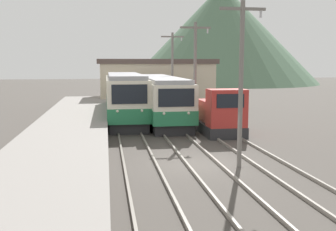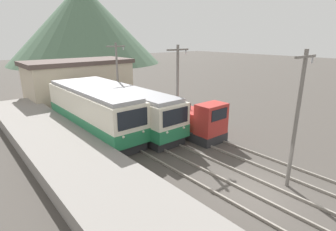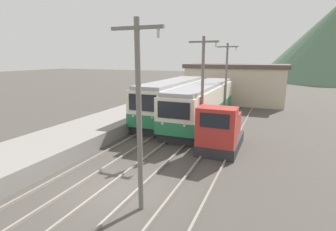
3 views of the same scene
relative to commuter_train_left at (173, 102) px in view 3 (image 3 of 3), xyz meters
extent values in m
plane|color=#47423D|center=(2.60, -13.82, -1.74)|extent=(200.00, 200.00, 0.00)
cube|color=gray|center=(-3.65, -13.82, -1.26)|extent=(4.50, 54.00, 0.95)
cube|color=gray|center=(-0.72, -13.82, -1.67)|extent=(0.10, 60.00, 0.14)
cube|color=gray|center=(0.72, -13.82, -1.67)|extent=(0.10, 60.00, 0.14)
cube|color=gray|center=(2.08, -13.82, -1.67)|extent=(0.10, 60.00, 0.14)
cube|color=gray|center=(3.52, -13.82, -1.67)|extent=(0.10, 60.00, 0.14)
cube|color=gray|center=(5.08, -13.82, -1.67)|extent=(0.10, 60.00, 0.14)
cube|color=gray|center=(6.52, -13.82, -1.67)|extent=(0.10, 60.00, 0.14)
cube|color=#28282B|center=(0.00, 0.01, -1.39)|extent=(2.58, 11.89, 0.70)
cube|color=silver|center=(0.00, 0.01, 0.35)|extent=(2.80, 12.39, 2.77)
cube|color=#267A4C|center=(0.00, 0.01, -0.54)|extent=(2.84, 12.43, 1.00)
cube|color=black|center=(0.00, -6.22, 0.90)|extent=(2.24, 0.06, 1.22)
sphere|color=silver|center=(-0.77, -6.23, -0.15)|extent=(0.18, 0.18, 0.18)
sphere|color=silver|center=(0.77, -6.23, -0.15)|extent=(0.18, 0.18, 0.18)
cube|color=#939399|center=(0.00, 0.01, 1.87)|extent=(2.46, 11.89, 0.28)
cube|color=#28282B|center=(2.80, 0.27, -1.39)|extent=(2.58, 14.33, 0.70)
cube|color=silver|center=(2.80, 0.27, 0.23)|extent=(2.80, 14.93, 2.53)
cube|color=#267A4C|center=(2.80, 0.27, -0.58)|extent=(2.84, 14.97, 0.91)
cube|color=black|center=(2.80, -7.23, 0.73)|extent=(2.24, 0.06, 1.11)
sphere|color=silver|center=(2.03, -7.24, -0.23)|extent=(0.18, 0.18, 0.18)
sphere|color=silver|center=(3.57, -7.24, -0.23)|extent=(0.18, 0.18, 0.18)
cube|color=#939399|center=(2.80, 0.27, 1.63)|extent=(2.46, 14.33, 0.28)
cube|color=#28282B|center=(5.80, -6.30, -1.39)|extent=(2.40, 4.56, 0.70)
cube|color=#B22D28|center=(5.80, -7.85, 0.11)|extent=(2.28, 1.46, 2.30)
cube|color=black|center=(5.80, -8.60, 0.62)|extent=(1.68, 0.04, 0.83)
cube|color=#B22D28|center=(5.80, -5.57, -0.34)|extent=(1.92, 3.00, 1.40)
cylinder|color=black|center=(5.80, -5.57, 0.61)|extent=(0.16, 0.16, 0.50)
cylinder|color=slate|center=(4.30, -14.59, 1.85)|extent=(0.20, 0.20, 7.18)
cube|color=slate|center=(4.30, -14.59, 5.10)|extent=(2.00, 0.12, 0.12)
cylinder|color=#B2B2B7|center=(5.10, -14.59, 4.90)|extent=(0.10, 0.10, 0.30)
cylinder|color=slate|center=(4.30, -5.73, 1.85)|extent=(0.20, 0.20, 7.18)
cube|color=slate|center=(4.30, -5.73, 5.10)|extent=(2.00, 0.12, 0.12)
cylinder|color=#B2B2B7|center=(5.10, -5.73, 4.90)|extent=(0.10, 0.10, 0.30)
cylinder|color=slate|center=(4.30, 3.14, 1.85)|extent=(0.20, 0.20, 7.18)
cube|color=slate|center=(4.30, 3.14, 5.10)|extent=(2.00, 0.12, 0.12)
cylinder|color=#B2B2B7|center=(5.10, 3.14, 4.90)|extent=(0.10, 0.10, 0.30)
cube|color=beige|center=(3.98, 12.18, 0.51)|extent=(12.00, 6.00, 4.50)
cube|color=#51423D|center=(3.98, 12.18, 3.01)|extent=(12.60, 6.30, 0.50)
camera|label=1|loc=(-1.43, -30.81, 2.83)|focal=42.00mm
camera|label=2|loc=(-8.66, -19.96, 5.98)|focal=28.00mm
camera|label=3|loc=(8.82, -22.81, 4.11)|focal=28.00mm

